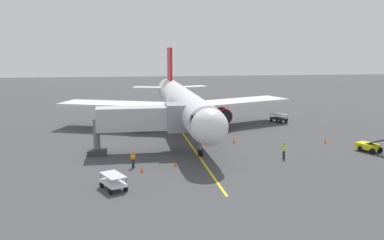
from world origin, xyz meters
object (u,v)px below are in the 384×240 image
at_px(ground_crew_wing_walker, 133,159).
at_px(belt_loader_near_nose, 370,146).
at_px(baggage_cart_portside, 113,182).
at_px(safety_cone_wing_port, 175,164).
at_px(safety_cone_nose_left, 325,141).
at_px(safety_cone_wing_starboard, 142,169).
at_px(ground_crew_marshaller, 284,151).
at_px(safety_cone_nose_right, 234,141).
at_px(airplane, 182,103).
at_px(jet_bridge, 148,119).
at_px(baggage_cart_starboard_side, 279,118).
at_px(ground_crew_loader, 217,115).

bearing_deg(ground_crew_wing_walker, belt_loader_near_nose, -174.09).
height_order(baggage_cart_portside, safety_cone_wing_port, baggage_cart_portside).
relative_size(safety_cone_nose_left, safety_cone_wing_starboard, 1.00).
height_order(ground_crew_marshaller, safety_cone_wing_port, ground_crew_marshaller).
xyz_separation_m(safety_cone_nose_left, safety_cone_nose_right, (10.97, -1.73, 0.00)).
height_order(ground_crew_marshaller, ground_crew_wing_walker, same).
distance_m(baggage_cart_portside, safety_cone_wing_starboard, 5.10).
xyz_separation_m(airplane, safety_cone_nose_left, (-16.43, 9.91, -3.73)).
bearing_deg(jet_bridge, safety_cone_nose_left, -175.96).
bearing_deg(belt_loader_near_nose, ground_crew_marshaller, 8.09).
distance_m(ground_crew_marshaller, baggage_cart_portside, 18.77).
relative_size(airplane, safety_cone_wing_starboard, 73.24).
bearing_deg(safety_cone_nose_right, baggage_cart_portside, 47.60).
bearing_deg(jet_bridge, baggage_cart_starboard_side, -141.82).
bearing_deg(baggage_cart_portside, safety_cone_wing_starboard, -118.32).
xyz_separation_m(ground_crew_marshaller, safety_cone_nose_left, (-7.51, -6.12, -0.61)).
distance_m(jet_bridge, belt_loader_near_nose, 24.91).
bearing_deg(jet_bridge, ground_crew_loader, -121.23).
bearing_deg(ground_crew_loader, ground_crew_wing_walker, 61.95).
height_order(belt_loader_near_nose, safety_cone_nose_left, belt_loader_near_nose).
xyz_separation_m(airplane, ground_crew_wing_walker, (6.77, 17.25, -3.12)).
height_order(baggage_cart_starboard_side, safety_cone_wing_starboard, baggage_cart_starboard_side).
relative_size(ground_crew_loader, belt_loader_near_nose, 0.37).
bearing_deg(baggage_cart_portside, jet_bridge, -105.63).
xyz_separation_m(ground_crew_marshaller, safety_cone_wing_starboard, (14.88, 2.81, -0.61)).
height_order(ground_crew_wing_walker, safety_cone_wing_starboard, ground_crew_wing_walker).
distance_m(ground_crew_marshaller, ground_crew_wing_walker, 15.74).
xyz_separation_m(airplane, ground_crew_loader, (-6.30, -7.30, -3.12)).
xyz_separation_m(ground_crew_loader, belt_loader_near_nose, (-13.17, 21.83, -0.17)).
xyz_separation_m(airplane, safety_cone_wing_starboard, (5.96, 18.85, -3.73)).
distance_m(jet_bridge, baggage_cart_portside, 12.74).
relative_size(ground_crew_loader, safety_cone_nose_left, 3.11).
height_order(belt_loader_near_nose, safety_cone_wing_starboard, belt_loader_near_nose).
bearing_deg(ground_crew_marshaller, ground_crew_loader, -83.61).
xyz_separation_m(baggage_cart_starboard_side, safety_cone_wing_port, (18.39, 22.27, -0.38)).
xyz_separation_m(jet_bridge, safety_cone_wing_port, (-2.39, 5.93, -3.49)).
xyz_separation_m(jet_bridge, baggage_cart_starboard_side, (-20.78, -16.34, -3.11)).
height_order(airplane, ground_crew_loader, airplane).
xyz_separation_m(ground_crew_loader, safety_cone_wing_port, (8.97, 24.65, -0.61)).
height_order(ground_crew_loader, safety_cone_nose_left, ground_crew_loader).
height_order(safety_cone_nose_right, safety_cone_wing_starboard, same).
xyz_separation_m(ground_crew_marshaller, belt_loader_near_nose, (-10.56, -1.50, -0.17)).
xyz_separation_m(ground_crew_loader, baggage_cart_portside, (14.68, 30.62, -0.23)).
relative_size(ground_crew_wing_walker, safety_cone_nose_right, 3.11).
bearing_deg(ground_crew_loader, jet_bridge, 58.77).
bearing_deg(safety_cone_wing_starboard, ground_crew_wing_walker, -63.16).
height_order(jet_bridge, safety_cone_nose_right, jet_bridge).
xyz_separation_m(ground_crew_wing_walker, safety_cone_wing_port, (-4.11, 0.11, -0.61)).
relative_size(safety_cone_nose_right, safety_cone_wing_port, 1.00).
bearing_deg(ground_crew_loader, belt_loader_near_nose, 121.11).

